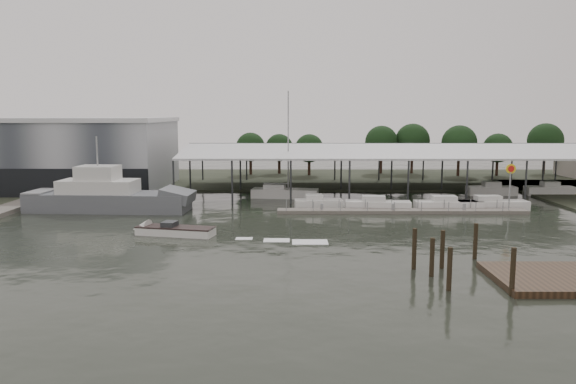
{
  "coord_description": "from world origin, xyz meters",
  "views": [
    {
      "loc": [
        2.46,
        -52.21,
        11.12
      ],
      "look_at": [
        2.19,
        9.1,
        2.5
      ],
      "focal_mm": 35.0,
      "sensor_mm": 36.0,
      "label": 1
    }
  ],
  "objects_px": {
    "shell_fuel_sign": "(510,178)",
    "speedboat_underway": "(169,231)",
    "white_sailboat": "(284,193)",
    "grey_trawler": "(110,197)"
  },
  "relations": [
    {
      "from": "shell_fuel_sign",
      "to": "speedboat_underway",
      "type": "xyz_separation_m",
      "value": [
        -35.75,
        -11.55,
        -3.53
      ]
    },
    {
      "from": "shell_fuel_sign",
      "to": "speedboat_underway",
      "type": "bearing_deg",
      "value": -162.1
    },
    {
      "from": "speedboat_underway",
      "to": "grey_trawler",
      "type": "bearing_deg",
      "value": -40.29
    },
    {
      "from": "white_sailboat",
      "to": "grey_trawler",
      "type": "bearing_deg",
      "value": -145.24
    },
    {
      "from": "white_sailboat",
      "to": "speedboat_underway",
      "type": "relative_size",
      "value": 0.76
    },
    {
      "from": "grey_trawler",
      "to": "speedboat_underway",
      "type": "xyz_separation_m",
      "value": [
        9.54,
        -12.8,
        -1.19
      ]
    },
    {
      "from": "white_sailboat",
      "to": "speedboat_underway",
      "type": "height_order",
      "value": "white_sailboat"
    },
    {
      "from": "speedboat_underway",
      "to": "shell_fuel_sign",
      "type": "bearing_deg",
      "value": -149.09
    },
    {
      "from": "shell_fuel_sign",
      "to": "white_sailboat",
      "type": "relative_size",
      "value": 0.39
    },
    {
      "from": "white_sailboat",
      "to": "speedboat_underway",
      "type": "bearing_deg",
      "value": -106.52
    }
  ]
}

